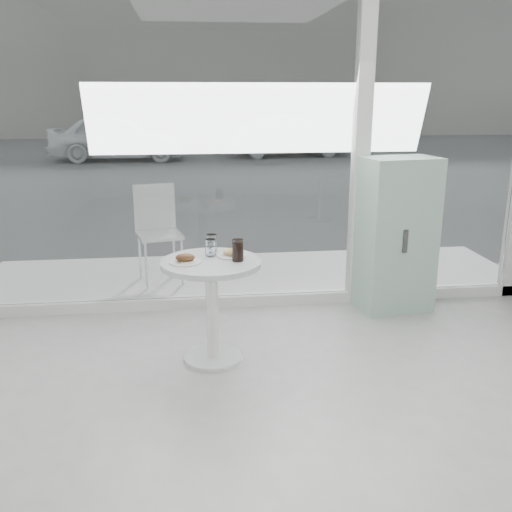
{
  "coord_description": "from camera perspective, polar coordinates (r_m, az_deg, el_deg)",
  "views": [
    {
      "loc": [
        -0.64,
        -2.0,
        1.92
      ],
      "look_at": [
        -0.2,
        1.7,
        0.85
      ],
      "focal_mm": 40.0,
      "sensor_mm": 36.0,
      "label": 1
    }
  ],
  "objects": [
    {
      "name": "street",
      "position": [
        18.11,
        -4.83,
        9.86
      ],
      "size": [
        40.0,
        24.0,
        0.0
      ],
      "primitive_type": "cube",
      "color": "#353535",
      "rests_on": "ground"
    },
    {
      "name": "water_tumbler_b",
      "position": [
        4.3,
        -4.45,
        1.25
      ],
      "size": [
        0.08,
        0.08,
        0.13
      ],
      "color": "white",
      "rests_on": "main_table"
    },
    {
      "name": "main_table",
      "position": [
        4.14,
        -4.47,
        -3.37
      ],
      "size": [
        0.72,
        0.72,
        0.77
      ],
      "color": "white",
      "rests_on": "ground"
    },
    {
      "name": "plate_donut",
      "position": [
        4.15,
        -2.46,
        0.22
      ],
      "size": [
        0.21,
        0.21,
        0.05
      ],
      "color": "silver",
      "rests_on": "main_table"
    },
    {
      "name": "patio_deck",
      "position": [
        6.14,
        -0.48,
        -1.98
      ],
      "size": [
        5.6,
        1.6,
        0.05
      ],
      "primitive_type": "cube",
      "color": "beige",
      "rests_on": "ground"
    },
    {
      "name": "mint_cabinet",
      "position": [
        5.27,
        13.84,
        2.06
      ],
      "size": [
        0.7,
        0.52,
        1.38
      ],
      "rotation": [
        0.0,
        0.0,
        0.16
      ],
      "color": "#86AB98",
      "rests_on": "ground"
    },
    {
      "name": "water_tumbler_a",
      "position": [
        4.17,
        -4.57,
        0.75
      ],
      "size": [
        0.08,
        0.08,
        0.13
      ],
      "color": "white",
      "rests_on": "main_table"
    },
    {
      "name": "car_white",
      "position": [
        17.47,
        -13.6,
        11.46
      ],
      "size": [
        3.97,
        1.7,
        1.33
      ],
      "primitive_type": "imported",
      "rotation": [
        0.0,
        0.0,
        1.54
      ],
      "color": "white",
      "rests_on": "street"
    },
    {
      "name": "plate_fritter",
      "position": [
        4.02,
        -7.05,
        -0.32
      ],
      "size": [
        0.22,
        0.22,
        0.07
      ],
      "color": "silver",
      "rests_on": "main_table"
    },
    {
      "name": "car_silver",
      "position": [
        18.17,
        3.27,
        11.92
      ],
      "size": [
        3.97,
        1.76,
        1.27
      ],
      "primitive_type": "imported",
      "rotation": [
        0.0,
        0.0,
        1.68
      ],
      "color": "#A0A2A7",
      "rests_on": "street"
    },
    {
      "name": "room_shell",
      "position": [
        1.57,
        17.9,
        14.79
      ],
      "size": [
        6.0,
        6.0,
        6.0
      ],
      "color": "white",
      "rests_on": "ground"
    },
    {
      "name": "far_building",
      "position": [
        27.09,
        -5.81,
        20.33
      ],
      "size": [
        40.0,
        2.0,
        8.0
      ],
      "primitive_type": "cube",
      "color": "gray",
      "rests_on": "ground"
    },
    {
      "name": "cola_glass",
      "position": [
        4.03,
        -1.83,
        0.54
      ],
      "size": [
        0.08,
        0.08,
        0.16
      ],
      "color": "white",
      "rests_on": "main_table"
    },
    {
      "name": "storefront",
      "position": [
        5.06,
        1.37,
        13.64
      ],
      "size": [
        5.0,
        0.14,
        3.0
      ],
      "color": "white",
      "rests_on": "ground"
    },
    {
      "name": "patio_chair",
      "position": [
        5.89,
        -9.8,
        2.9
      ],
      "size": [
        0.51,
        0.51,
        0.98
      ],
      "rotation": [
        0.0,
        0.0,
        0.24
      ],
      "color": "white",
      "rests_on": "patio_deck"
    }
  ]
}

